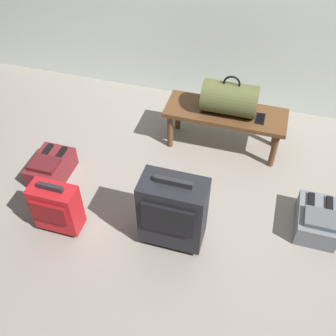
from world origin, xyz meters
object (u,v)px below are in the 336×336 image
object	(u,v)px
bench	(225,117)
suitcase_upright_charcoal	(173,211)
cell_phone	(260,119)
suitcase_small_red	(56,207)
backpack_maroon	(51,167)
backpack_grey	(317,220)
duffel_bag_olive	(230,98)

from	to	relation	value
bench	suitcase_upright_charcoal	size ratio (longest dim) A/B	1.63
suitcase_upright_charcoal	cell_phone	bearing A→B (deg)	67.72
bench	suitcase_small_red	distance (m)	1.54
bench	suitcase_small_red	world-z (taller)	suitcase_small_red
cell_phone	suitcase_upright_charcoal	size ratio (longest dim) A/B	0.23
suitcase_upright_charcoal	bench	bearing A→B (deg)	82.10
bench	backpack_maroon	bearing A→B (deg)	-149.29
suitcase_small_red	backpack_maroon	size ratio (longest dim) A/B	1.21
backpack_grey	duffel_bag_olive	bearing A→B (deg)	138.63
cell_phone	backpack_grey	distance (m)	0.90
bench	backpack_grey	xyz separation A→B (m)	(0.81, -0.70, -0.22)
cell_phone	backpack_grey	world-z (taller)	cell_phone
backpack_maroon	suitcase_small_red	bearing A→B (deg)	-55.01
cell_phone	bench	bearing A→B (deg)	175.37
cell_phone	backpack_maroon	distance (m)	1.73
cell_phone	suitcase_small_red	xyz separation A→B (m)	(-1.23, -1.19, -0.14)
backpack_grey	backpack_maroon	distance (m)	2.08
duffel_bag_olive	backpack_grey	world-z (taller)	duffel_bag_olive
backpack_grey	cell_phone	bearing A→B (deg)	127.95
suitcase_upright_charcoal	backpack_grey	world-z (taller)	suitcase_upright_charcoal
bench	duffel_bag_olive	distance (m)	0.19
suitcase_small_red	backpack_maroon	xyz separation A→B (m)	(-0.32, 0.46, -0.15)
suitcase_small_red	backpack_maroon	world-z (taller)	suitcase_small_red
duffel_bag_olive	backpack_maroon	world-z (taller)	duffel_bag_olive
duffel_bag_olive	cell_phone	distance (m)	0.30
bench	backpack_grey	bearing A→B (deg)	-40.79
cell_phone	backpack_grey	bearing A→B (deg)	-52.05
bench	cell_phone	size ratio (longest dim) A/B	6.94
duffel_bag_olive	suitcase_small_red	size ratio (longest dim) A/B	0.96
backpack_maroon	backpack_grey	bearing A→B (deg)	1.42
bench	cell_phone	distance (m)	0.29
bench	cell_phone	xyz separation A→B (m)	(0.28, -0.02, 0.06)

